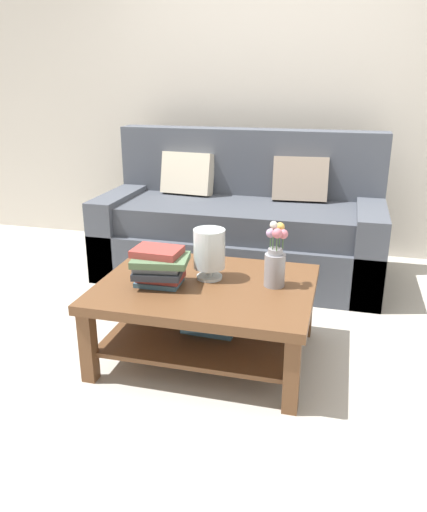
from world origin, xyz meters
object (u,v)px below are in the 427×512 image
object	(u,v)px
couch	(241,226)
flower_pitcher	(275,261)
coffee_table	(206,304)
book_stack_main	(159,266)
glass_hurricane_vase	(209,250)

from	to	relation	value
couch	flower_pitcher	size ratio (longest dim) A/B	5.94
coffee_table	book_stack_main	size ratio (longest dim) A/B	3.59
book_stack_main	flower_pitcher	xyz separation A→B (m)	(0.58, 0.14, 0.03)
couch	coffee_table	bearing A→B (deg)	-86.24
couch	book_stack_main	world-z (taller)	couch
couch	book_stack_main	distance (m)	1.37
book_stack_main	glass_hurricane_vase	world-z (taller)	glass_hurricane_vase
glass_hurricane_vase	flower_pitcher	xyz separation A→B (m)	(0.35, -0.01, -0.02)
couch	coffee_table	distance (m)	1.29
book_stack_main	glass_hurricane_vase	distance (m)	0.28
glass_hurricane_vase	book_stack_main	bearing A→B (deg)	-146.56
glass_hurricane_vase	flower_pitcher	size ratio (longest dim) A/B	0.78
coffee_table	flower_pitcher	bearing A→B (deg)	10.29
glass_hurricane_vase	flower_pitcher	world-z (taller)	flower_pitcher
book_stack_main	couch	bearing A→B (deg)	83.85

